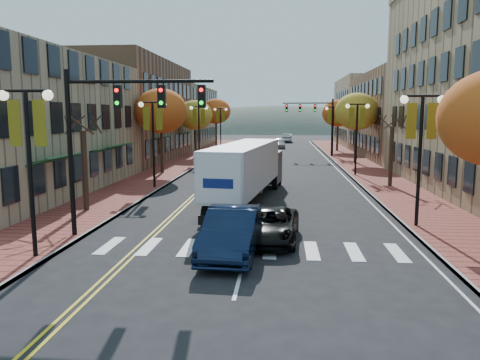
# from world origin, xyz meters

# --- Properties ---
(ground) EXTENTS (200.00, 200.00, 0.00)m
(ground) POSITION_xyz_m (0.00, 0.00, 0.00)
(ground) COLOR black
(ground) RESTS_ON ground
(sidewalk_left) EXTENTS (4.00, 85.00, 0.15)m
(sidewalk_left) POSITION_xyz_m (-9.00, 32.50, 0.07)
(sidewalk_left) COLOR brown
(sidewalk_left) RESTS_ON ground
(sidewalk_right) EXTENTS (4.00, 85.00, 0.15)m
(sidewalk_right) POSITION_xyz_m (9.00, 32.50, 0.07)
(sidewalk_right) COLOR brown
(sidewalk_right) RESTS_ON ground
(building_left_mid) EXTENTS (12.00, 24.00, 11.00)m
(building_left_mid) POSITION_xyz_m (-17.00, 36.00, 5.50)
(building_left_mid) COLOR brown
(building_left_mid) RESTS_ON ground
(building_left_far) EXTENTS (12.00, 26.00, 9.50)m
(building_left_far) POSITION_xyz_m (-17.00, 61.00, 4.75)
(building_left_far) COLOR #9E8966
(building_left_far) RESTS_ON ground
(building_right_mid) EXTENTS (15.00, 24.00, 10.00)m
(building_right_mid) POSITION_xyz_m (18.50, 42.00, 5.00)
(building_right_mid) COLOR brown
(building_right_mid) RESTS_ON ground
(building_right_far) EXTENTS (15.00, 20.00, 11.00)m
(building_right_far) POSITION_xyz_m (18.50, 64.00, 5.50)
(building_right_far) COLOR #9E8966
(building_right_far) RESTS_ON ground
(tree_left_a) EXTENTS (0.28, 0.28, 4.20)m
(tree_left_a) POSITION_xyz_m (-9.00, 8.00, 2.25)
(tree_left_a) COLOR #382619
(tree_left_a) RESTS_ON sidewalk_left
(tree_left_b) EXTENTS (4.48, 4.48, 7.21)m
(tree_left_b) POSITION_xyz_m (-9.00, 24.00, 5.45)
(tree_left_b) COLOR #382619
(tree_left_b) RESTS_ON sidewalk_left
(tree_left_c) EXTENTS (4.16, 4.16, 6.69)m
(tree_left_c) POSITION_xyz_m (-9.00, 40.00, 5.05)
(tree_left_c) COLOR #382619
(tree_left_c) RESTS_ON sidewalk_left
(tree_left_d) EXTENTS (4.61, 4.61, 7.42)m
(tree_left_d) POSITION_xyz_m (-9.00, 58.00, 5.60)
(tree_left_d) COLOR #382619
(tree_left_d) RESTS_ON sidewalk_left
(tree_right_b) EXTENTS (0.28, 0.28, 4.20)m
(tree_right_b) POSITION_xyz_m (9.00, 18.00, 2.25)
(tree_right_b) COLOR #382619
(tree_right_b) RESTS_ON sidewalk_right
(tree_right_c) EXTENTS (4.48, 4.48, 7.21)m
(tree_right_c) POSITION_xyz_m (9.00, 34.00, 5.45)
(tree_right_c) COLOR #382619
(tree_right_c) RESTS_ON sidewalk_right
(tree_right_d) EXTENTS (4.35, 4.35, 7.00)m
(tree_right_d) POSITION_xyz_m (9.00, 50.00, 5.29)
(tree_right_d) COLOR #382619
(tree_right_d) RESTS_ON sidewalk_right
(lamp_left_a) EXTENTS (1.96, 0.36, 6.05)m
(lamp_left_a) POSITION_xyz_m (-7.50, 0.00, 4.29)
(lamp_left_a) COLOR black
(lamp_left_a) RESTS_ON ground
(lamp_left_b) EXTENTS (1.96, 0.36, 6.05)m
(lamp_left_b) POSITION_xyz_m (-7.50, 16.00, 4.29)
(lamp_left_b) COLOR black
(lamp_left_b) RESTS_ON ground
(lamp_left_c) EXTENTS (1.96, 0.36, 6.05)m
(lamp_left_c) POSITION_xyz_m (-7.50, 34.00, 4.29)
(lamp_left_c) COLOR black
(lamp_left_c) RESTS_ON ground
(lamp_left_d) EXTENTS (1.96, 0.36, 6.05)m
(lamp_left_d) POSITION_xyz_m (-7.50, 52.00, 4.29)
(lamp_left_d) COLOR black
(lamp_left_d) RESTS_ON ground
(lamp_right_a) EXTENTS (1.96, 0.36, 6.05)m
(lamp_right_a) POSITION_xyz_m (7.50, 6.00, 4.29)
(lamp_right_a) COLOR black
(lamp_right_a) RESTS_ON ground
(lamp_right_b) EXTENTS (1.96, 0.36, 6.05)m
(lamp_right_b) POSITION_xyz_m (7.50, 24.00, 4.29)
(lamp_right_b) COLOR black
(lamp_right_b) RESTS_ON ground
(lamp_right_c) EXTENTS (1.96, 0.36, 6.05)m
(lamp_right_c) POSITION_xyz_m (7.50, 42.00, 4.29)
(lamp_right_c) COLOR black
(lamp_right_c) RESTS_ON ground
(traffic_mast_near) EXTENTS (6.10, 0.35, 7.00)m
(traffic_mast_near) POSITION_xyz_m (-5.48, 3.00, 4.92)
(traffic_mast_near) COLOR black
(traffic_mast_near) RESTS_ON ground
(traffic_mast_far) EXTENTS (6.10, 0.34, 7.00)m
(traffic_mast_far) POSITION_xyz_m (5.48, 42.00, 4.92)
(traffic_mast_far) COLOR black
(traffic_mast_far) RESTS_ON ground
(semi_truck) EXTENTS (4.03, 14.28, 3.53)m
(semi_truck) POSITION_xyz_m (-0.64, 11.85, 2.06)
(semi_truck) COLOR black
(semi_truck) RESTS_ON ground
(navy_sedan) EXTENTS (2.08, 5.40, 1.75)m
(navy_sedan) POSITION_xyz_m (-0.50, 1.23, 0.88)
(navy_sedan) COLOR black
(navy_sedan) RESTS_ON ground
(black_suv) EXTENTS (2.56, 4.99, 1.35)m
(black_suv) POSITION_xyz_m (0.86, 3.27, 0.67)
(black_suv) COLOR black
(black_suv) RESTS_ON ground
(car_far_white) EXTENTS (1.94, 3.90, 1.28)m
(car_far_white) POSITION_xyz_m (-2.09, 49.62, 0.64)
(car_far_white) COLOR silver
(car_far_white) RESTS_ON ground
(car_far_silver) EXTENTS (1.99, 4.70, 1.35)m
(car_far_silver) POSITION_xyz_m (0.93, 56.02, 0.68)
(car_far_silver) COLOR #95949B
(car_far_silver) RESTS_ON ground
(car_far_oncoming) EXTENTS (1.84, 4.90, 1.60)m
(car_far_oncoming) POSITION_xyz_m (2.36, 71.28, 0.80)
(car_far_oncoming) COLOR #A8A7AF
(car_far_oncoming) RESTS_ON ground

